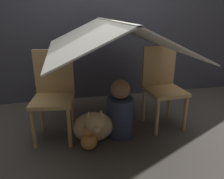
% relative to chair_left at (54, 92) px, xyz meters
% --- Properties ---
extents(ground_plane, '(8.80, 8.80, 0.00)m').
position_rel_chair_left_xyz_m(ground_plane, '(0.57, -0.18, -0.47)').
color(ground_plane, '#47423D').
extents(wall_back, '(7.00, 0.05, 2.50)m').
position_rel_chair_left_xyz_m(wall_back, '(0.57, 0.98, 0.78)').
color(wall_back, '#3D3D47').
rests_on(wall_back, ground_plane).
extents(chair_left, '(0.43, 0.43, 0.87)m').
position_rel_chair_left_xyz_m(chair_left, '(0.00, 0.00, 0.00)').
color(chair_left, tan).
rests_on(chair_left, ground_plane).
extents(chair_right, '(0.41, 0.41, 0.87)m').
position_rel_chair_left_xyz_m(chair_right, '(1.14, 0.00, 0.00)').
color(chair_right, tan).
rests_on(chair_right, ground_plane).
extents(sheet_canopy, '(1.16, 1.50, 0.28)m').
position_rel_chair_left_xyz_m(sheet_canopy, '(0.57, -0.07, 0.53)').
color(sheet_canopy, silver).
extents(person_front, '(0.27, 0.27, 0.60)m').
position_rel_chair_left_xyz_m(person_front, '(0.63, -0.15, -0.21)').
color(person_front, '#2D3351').
rests_on(person_front, ground_plane).
extents(dog, '(0.39, 0.39, 0.40)m').
position_rel_chair_left_xyz_m(dog, '(0.35, -0.24, -0.29)').
color(dog, tan).
rests_on(dog, ground_plane).
extents(plush_toy, '(0.15, 0.15, 0.24)m').
position_rel_chair_left_xyz_m(plush_toy, '(0.29, -0.33, -0.37)').
color(plush_toy, '#D88C3F').
rests_on(plush_toy, ground_plane).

